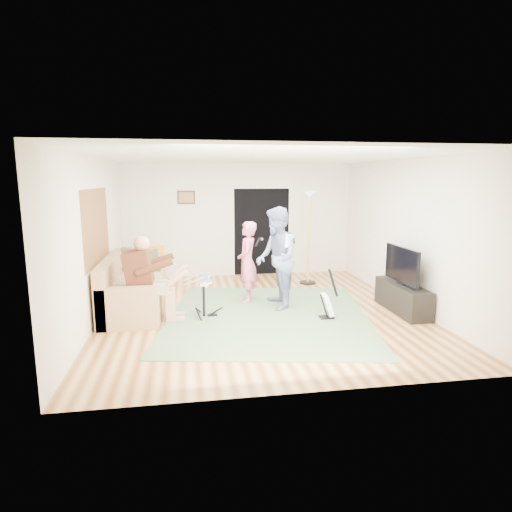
{
  "coord_description": "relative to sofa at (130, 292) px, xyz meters",
  "views": [
    {
      "loc": [
        -1.24,
        -7.24,
        2.34
      ],
      "look_at": [
        -0.02,
        0.3,
        0.95
      ],
      "focal_mm": 30.0,
      "sensor_mm": 36.0,
      "label": 1
    }
  ],
  "objects": [
    {
      "name": "sofa",
      "position": [
        0.0,
        0.0,
        0.0
      ],
      "size": [
        0.97,
        2.35,
        0.95
      ],
      "color": "tan",
      "rests_on": "floor"
    },
    {
      "name": "torchiere_lamp",
      "position": [
        3.72,
        1.39,
        1.1
      ],
      "size": [
        0.37,
        0.37,
        2.07
      ],
      "color": "black",
      "rests_on": "floor"
    },
    {
      "name": "drum_kit",
      "position": [
        1.3,
        -0.65,
        -0.01
      ],
      "size": [
        0.38,
        0.68,
        0.7
      ],
      "color": "black",
      "rests_on": "floor"
    },
    {
      "name": "area_rug",
      "position": [
        2.39,
        -0.8,
        -0.31
      ],
      "size": [
        3.97,
        4.28,
        0.02
      ],
      "primitive_type": "cube",
      "rotation": [
        0.0,
        0.0,
        -0.18
      ],
      "color": "#527044",
      "rests_on": "floor"
    },
    {
      "name": "guitar_held",
      "position": [
        2.84,
        -0.32,
        0.94
      ],
      "size": [
        0.26,
        0.61,
        0.26
      ],
      "primitive_type": null,
      "rotation": [
        0.0,
        0.0,
        -0.24
      ],
      "color": "white",
      "rests_on": "guitarist"
    },
    {
      "name": "microphone",
      "position": [
        2.37,
        0.17,
        0.84
      ],
      "size": [
        0.06,
        0.06,
        0.24
      ],
      "primitive_type": null,
      "color": "black",
      "rests_on": "singer"
    },
    {
      "name": "picture_frame",
      "position": [
        1.05,
        2.51,
        1.58
      ],
      "size": [
        0.42,
        0.03,
        0.32
      ],
      "primitive_type": "cube",
      "color": "#3F2314",
      "rests_on": "walls"
    },
    {
      "name": "drummer",
      "position": [
        0.44,
        -0.65,
        0.24
      ],
      "size": [
        0.93,
        0.52,
        1.42
      ],
      "color": "#582918",
      "rests_on": "sofa"
    },
    {
      "name": "dining_chair",
      "position": [
        0.39,
        1.43,
        0.01
      ],
      "size": [
        0.46,
        0.48,
        0.91
      ],
      "rotation": [
        0.0,
        0.0,
        0.21
      ],
      "color": "tan",
      "rests_on": "floor"
    },
    {
      "name": "ceiling",
      "position": [
        2.3,
        -0.48,
        2.38
      ],
      "size": [
        6.0,
        6.0,
        0.0
      ],
      "primitive_type": "plane",
      "rotation": [
        3.14,
        0.0,
        0.0
      ],
      "color": "white",
      "rests_on": "walls"
    },
    {
      "name": "television",
      "position": [
        4.75,
        -0.89,
        0.53
      ],
      "size": [
        0.06,
        1.1,
        0.62
      ],
      "primitive_type": "cube",
      "color": "black",
      "rests_on": "tv_cabinet"
    },
    {
      "name": "guitarist",
      "position": [
        2.64,
        -0.32,
        0.61
      ],
      "size": [
        0.71,
        0.91,
        1.85
      ],
      "primitive_type": "imported",
      "rotation": [
        0.0,
        0.0,
        -1.59
      ],
      "color": "#707FA5",
      "rests_on": "floor"
    },
    {
      "name": "walls",
      "position": [
        2.3,
        -0.48,
        1.03
      ],
      "size": [
        5.5,
        6.0,
        2.7
      ],
      "primitive_type": null,
      "color": "beige",
      "rests_on": "floor"
    },
    {
      "name": "singer",
      "position": [
        2.17,
        0.17,
        0.46
      ],
      "size": [
        0.46,
        0.62,
        1.54
      ],
      "primitive_type": "imported",
      "rotation": [
        0.0,
        0.0,
        -1.74
      ],
      "color": "#DD607D",
      "rests_on": "floor"
    },
    {
      "name": "guitar_spare",
      "position": [
        3.36,
        -1.07,
        -0.07
      ],
      "size": [
        0.31,
        0.28,
        0.86
      ],
      "color": "black",
      "rests_on": "floor"
    },
    {
      "name": "tv_cabinet",
      "position": [
        4.8,
        -0.89,
        -0.07
      ],
      "size": [
        0.4,
        1.4,
        0.5
      ],
      "primitive_type": "cube",
      "color": "black",
      "rests_on": "floor"
    },
    {
      "name": "doorway",
      "position": [
        2.85,
        2.51,
        0.73
      ],
      "size": [
        2.1,
        0.0,
        2.1
      ],
      "primitive_type": "plane",
      "rotation": [
        1.57,
        0.0,
        0.0
      ],
      "color": "black",
      "rests_on": "walls"
    },
    {
      "name": "floor",
      "position": [
        2.3,
        -0.48,
        -0.32
      ],
      "size": [
        6.0,
        6.0,
        0.0
      ],
      "primitive_type": "plane",
      "color": "brown",
      "rests_on": "ground"
    },
    {
      "name": "window_blinds",
      "position": [
        -0.44,
        -0.28,
        1.23
      ],
      "size": [
        0.0,
        2.05,
        2.05
      ],
      "primitive_type": "plane",
      "rotation": [
        1.57,
        0.0,
        1.57
      ],
      "color": "brown",
      "rests_on": "walls"
    }
  ]
}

